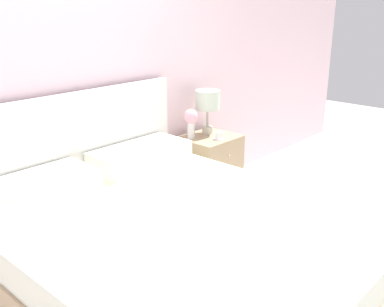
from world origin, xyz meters
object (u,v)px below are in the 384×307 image
teacup (219,136)px  flower_vase (191,120)px  nightstand (209,168)px  table_lamp (208,102)px  bed (172,252)px

teacup → flower_vase: bearing=125.2°
nightstand → table_lamp: bearing=52.4°
nightstand → flower_vase: flower_vase is taller
teacup → table_lamp: bearing=69.8°
bed → nightstand: (1.24, 0.77, -0.00)m
bed → table_lamp: (1.30, 0.85, 0.58)m
nightstand → flower_vase: bearing=151.1°
table_lamp → teacup: table_lamp is taller
nightstand → table_lamp: table_lamp is taller
table_lamp → teacup: 0.33m
nightstand → table_lamp: 0.59m
nightstand → teacup: teacup is taller
table_lamp → flower_vase: (-0.21, 0.01, -0.12)m
bed → nightstand: bearing=31.9°
bed → teacup: size_ratio=22.41×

